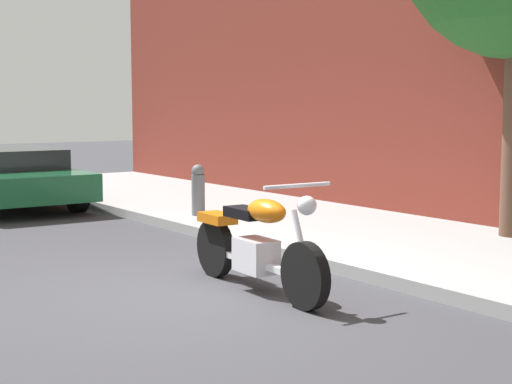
# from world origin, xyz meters

# --- Properties ---
(ground_plane) EXTENTS (60.00, 60.00, 0.00)m
(ground_plane) POSITION_xyz_m (0.00, 0.00, 0.00)
(ground_plane) COLOR #38383D
(sidewalk) EXTENTS (22.45, 3.30, 0.14)m
(sidewalk) POSITION_xyz_m (0.00, 3.32, 0.07)
(sidewalk) COLOR #989898
(sidewalk) RESTS_ON ground
(motorcycle) EXTENTS (2.18, 0.70, 1.10)m
(motorcycle) POSITION_xyz_m (0.24, 0.57, 0.45)
(motorcycle) COLOR black
(motorcycle) RESTS_ON ground
(parked_car_green) EXTENTS (4.16, 1.97, 1.03)m
(parked_car_green) POSITION_xyz_m (-7.38, 0.59, 0.55)
(parked_car_green) COLOR black
(parked_car_green) RESTS_ON ground
(fire_hydrant) EXTENTS (0.20, 0.20, 0.91)m
(fire_hydrant) POSITION_xyz_m (-3.67, 2.29, 0.46)
(fire_hydrant) COLOR slate
(fire_hydrant) RESTS_ON ground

